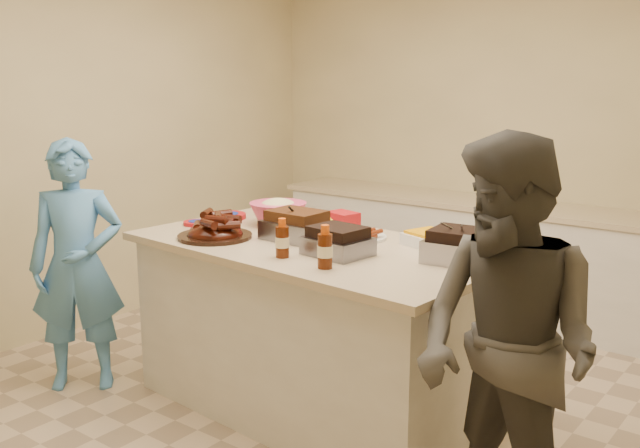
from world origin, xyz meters
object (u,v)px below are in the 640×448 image
Objects in this scene: bbq_bottle_b at (325,268)px; mustard_bottle at (329,234)px; rib_platter at (215,238)px; coleslaw_bowl at (278,225)px; bbq_bottle_a at (283,257)px; plastic_cup at (267,215)px; guest_blue at (86,384)px; roasting_pan at (456,261)px; island at (315,408)px.

bbq_bottle_b is 0.75m from mustard_bottle.
coleslaw_bowl reaches higher than rib_platter.
bbq_bottle_a is 0.30m from bbq_bottle_b.
guest_blue is (-0.59, -1.04, -0.97)m from plastic_cup.
roasting_pan is 3.11× the size of plastic_cup.
mustard_bottle is (-0.14, 0.58, 0.00)m from bbq_bottle_a.
mustard_bottle is at bearing 125.20° from bbq_bottle_b.
bbq_bottle_b reaches higher than roasting_pan.
island is at bearing -177.41° from roasting_pan.
bbq_bottle_a is 2.22× the size of plastic_cup.
guest_blue is (-1.25, -0.85, -0.97)m from mustard_bottle.
guest_blue is at bearing -167.22° from roasting_pan.
rib_platter is 0.28× the size of guest_blue.
rib_platter is 2.09× the size of bbq_bottle_a.
roasting_pan is 1.40× the size of bbq_bottle_a.
coleslaw_bowl is at bearing 168.22° from roasting_pan.
coleslaw_bowl reaches higher than island.
island is 1.11m from coleslaw_bowl.
roasting_pan is 1.55m from plastic_cup.
coleslaw_bowl is 1.55m from guest_blue.
plastic_cup is at bearing 153.67° from island.
roasting_pan is at bearing -7.60° from mustard_bottle.
island is 1.13m from rib_platter.
rib_platter is at bearing -132.90° from mustard_bottle.
roasting_pan reaches higher than plastic_cup.
island is 9.77× the size of bbq_bottle_b.
guest_blue is at bearing -168.70° from bbq_bottle_a.
bbq_bottle_b is 2.32× the size of plastic_cup.
roasting_pan is 0.19× the size of guest_blue.
rib_platter is 1.49× the size of roasting_pan.
rib_platter is at bearing -72.96° from plastic_cup.
bbq_bottle_a reaches higher than mustard_bottle.
roasting_pan is at bearing -5.32° from coleslaw_bowl.
bbq_bottle_b is 0.14× the size of guest_blue.
coleslaw_bowl is at bearing -0.14° from guest_blue.
bbq_bottle_b is at bearing -36.39° from plastic_cup.
guest_blue is (-1.38, -0.28, -0.97)m from bbq_bottle_a.
plastic_cup is (-0.73, 0.43, 0.97)m from island.
rib_platter is 0.89m from bbq_bottle_b.
coleslaw_bowl is 1.02m from bbq_bottle_b.
mustard_bottle is at bearing -16.08° from plastic_cup.
plastic_cup is (-0.65, 0.19, 0.00)m from mustard_bottle.
coleslaw_bowl is at bearing 83.39° from rib_platter.
roasting_pan reaches higher than island.
bbq_bottle_b is 1.88× the size of mustard_bottle.
bbq_bottle_b reaches higher than rib_platter.
island is 18.39× the size of mustard_bottle.
mustard_bottle is at bearing -0.20° from coleslaw_bowl.
island reaches higher than guest_blue.
bbq_bottle_b is 1.95m from guest_blue.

